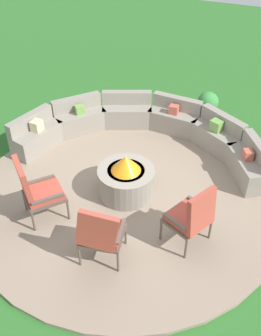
# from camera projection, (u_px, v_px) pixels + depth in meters

# --- Properties ---
(ground_plane) EXTENTS (24.00, 24.00, 0.00)m
(ground_plane) POSITION_uv_depth(u_px,v_px,m) (126.00, 195.00, 6.83)
(ground_plane) COLOR #2D6B28
(patio_circle) EXTENTS (5.24, 5.24, 0.06)m
(patio_circle) POSITION_uv_depth(u_px,v_px,m) (126.00, 193.00, 6.82)
(patio_circle) COLOR gray
(patio_circle) RESTS_ON ground_plane
(fire_pit) EXTENTS (0.96, 0.96, 0.77)m
(fire_pit) POSITION_uv_depth(u_px,v_px,m) (126.00, 179.00, 6.61)
(fire_pit) COLOR gray
(fire_pit) RESTS_ON patio_circle
(curved_stone_bench) EXTENTS (4.78, 2.45, 0.72)m
(curved_stone_bench) POSITION_uv_depth(u_px,v_px,m) (145.00, 130.00, 7.81)
(curved_stone_bench) COLOR gray
(curved_stone_bench) RESTS_ON patio_circle
(lounge_chair_front_left) EXTENTS (0.80, 0.84, 1.18)m
(lounge_chair_front_left) POSITION_uv_depth(u_px,v_px,m) (37.00, 189.00, 5.99)
(lounge_chair_front_left) COLOR brown
(lounge_chair_front_left) RESTS_ON patio_circle
(lounge_chair_front_right) EXTENTS (0.70, 0.66, 1.07)m
(lounge_chair_front_right) POSITION_uv_depth(u_px,v_px,m) (101.00, 233.00, 5.34)
(lounge_chair_front_right) COLOR brown
(lounge_chair_front_right) RESTS_ON patio_circle
(lounge_chair_back_left) EXTENTS (0.75, 0.77, 1.05)m
(lounge_chair_back_left) POSITION_uv_depth(u_px,v_px,m) (192.00, 216.00, 5.59)
(lounge_chair_back_left) COLOR brown
(lounge_chair_back_left) RESTS_ON patio_circle
(potted_plant_1) EXTENTS (0.46, 0.46, 0.71)m
(potted_plant_1) POSITION_uv_depth(u_px,v_px,m) (207.00, 106.00, 8.48)
(potted_plant_1) COLOR brown
(potted_plant_1) RESTS_ON ground_plane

